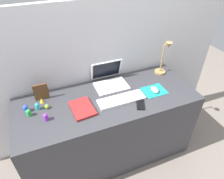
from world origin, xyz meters
TOP-DOWN VIEW (x-y plane):
  - ground_plane at (0.00, 0.00)m, footprint 6.00×6.00m
  - back_wall at (0.00, 0.35)m, footprint 2.78×0.05m
  - desk at (0.00, 0.00)m, footprint 1.58×0.62m
  - laptop at (0.09, 0.21)m, footprint 0.30×0.27m
  - keyboard at (0.10, -0.06)m, footprint 0.41×0.13m
  - mousepad at (0.43, -0.05)m, footprint 0.21×0.17m
  - mouse at (0.43, -0.06)m, footprint 0.06×0.10m
  - cell_phone at (0.22, -0.18)m, footprint 0.11×0.14m
  - desk_lamp at (0.65, 0.17)m, footprint 0.11×0.15m
  - notebook_pad at (-0.24, -0.05)m, footprint 0.19×0.25m
  - picture_frame at (-0.52, 0.21)m, footprint 0.12×0.02m
  - toy_figurine_lime at (-0.51, 0.07)m, footprint 0.03×0.03m
  - toy_figurine_blue at (-0.66, 0.10)m, footprint 0.04×0.04m
  - toy_figurine_green at (-0.65, 0.04)m, footprint 0.04×0.04m
  - toy_figurine_yellow at (-0.54, 0.17)m, footprint 0.04×0.04m
  - toy_figurine_purple at (-0.53, -0.06)m, footprint 0.04×0.04m
  - toy_figurine_cyan at (-0.58, 0.09)m, footprint 0.03×0.03m

SIDE VIEW (x-z plane):
  - ground_plane at x=0.00m, z-range 0.00..0.00m
  - desk at x=0.00m, z-range 0.00..0.74m
  - back_wall at x=0.00m, z-range 0.00..1.48m
  - mousepad at x=0.43m, z-range 0.74..0.74m
  - cell_phone at x=0.22m, z-range 0.74..0.75m
  - keyboard at x=0.10m, z-range 0.74..0.76m
  - notebook_pad at x=-0.24m, z-range 0.74..0.76m
  - toy_figurine_lime at x=-0.51m, z-range 0.74..0.78m
  - toy_figurine_yellow at x=-0.54m, z-range 0.74..0.78m
  - mouse at x=0.43m, z-range 0.74..0.78m
  - toy_figurine_purple at x=-0.53m, z-range 0.74..0.80m
  - toy_figurine_green at x=-0.65m, z-range 0.74..0.80m
  - toy_figurine_blue at x=-0.66m, z-range 0.74..0.80m
  - toy_figurine_cyan at x=-0.58m, z-range 0.74..0.80m
  - laptop at x=0.09m, z-range 0.69..0.90m
  - picture_frame at x=-0.52m, z-range 0.74..0.89m
  - desk_lamp at x=0.65m, z-range 0.73..1.09m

